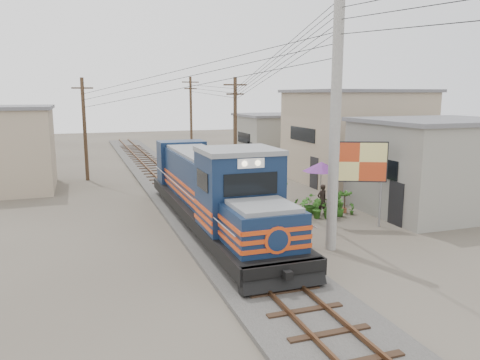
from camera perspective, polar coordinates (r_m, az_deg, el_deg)
name	(u,v)px	position (r m, az deg, el deg)	size (l,w,h in m)	color
ground	(241,255)	(17.65, 0.14, -9.10)	(120.00, 120.00, 0.00)	#473F35
ballast	(183,198)	(26.91, -6.94, -2.13)	(3.60, 70.00, 0.16)	#595651
track	(183,194)	(26.87, -6.95, -1.76)	(1.15, 70.00, 0.12)	#51331E
locomotive	(213,191)	(20.67, -3.34, -1.37)	(2.83, 15.40, 3.82)	black
utility_pole_main	(335,119)	(17.69, 11.55, 7.30)	(0.40, 0.40, 10.00)	#9E9B93
wooden_pole_mid	(235,128)	(31.41, -0.59, 6.38)	(1.60, 0.24, 7.00)	#4C3826
wooden_pole_far	(191,115)	(44.93, -5.99, 7.87)	(1.60, 0.24, 7.50)	#4C3826
wooden_pole_left	(85,127)	(33.77, -18.42, 6.13)	(1.60, 0.24, 7.00)	#4C3826
power_lines	(184,61)	(24.83, -6.89, 14.20)	(9.65, 19.00, 3.30)	black
shophouse_front	(437,166)	(25.52, 22.86, 1.64)	(7.35, 6.30, 4.70)	gray
shophouse_mid	(355,135)	(33.15, 13.83, 5.31)	(8.40, 7.35, 6.20)	tan
shophouse_back	(276,138)	(41.32, 4.43, 5.14)	(6.30, 6.30, 4.20)	gray
shophouse_left	(0,149)	(32.17, -27.18, 3.41)	(6.30, 6.30, 5.20)	tan
billboard	(359,164)	(21.39, 14.29, 1.91)	(2.33, 1.10, 3.85)	#99999E
market_umbrella	(321,167)	(25.72, 9.88, 1.60)	(2.75, 2.75, 2.30)	black
vendor	(322,200)	(23.42, 9.95, -2.37)	(0.57, 0.37, 1.55)	black
plant_nursery	(321,206)	(23.28, 9.81, -3.19)	(3.12, 2.18, 1.11)	#295B1A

